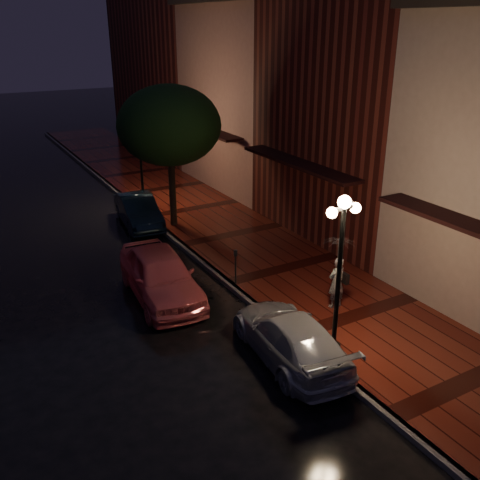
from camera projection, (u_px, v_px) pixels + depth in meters
ground at (229, 286)px, 17.78m from camera, size 120.00×120.00×0.00m
sidewalk at (285, 270)px, 18.79m from camera, size 4.50×60.00×0.15m
curb at (229, 284)px, 17.75m from camera, size 0.25×60.00×0.15m
storefront_mid at (363, 97)px, 20.53m from camera, size 5.00×8.00×11.00m
storefront_far at (255, 99)px, 27.34m from camera, size 5.00×8.00×9.00m
storefront_extra at (176, 74)px, 35.20m from camera, size 5.00×12.00×10.00m
streetlamp_near at (339, 269)px, 12.94m from camera, size 0.96×0.36×4.31m
streetlamp_far at (140, 154)px, 24.21m from camera, size 0.96×0.36×4.31m
street_tree at (170, 128)px, 21.28m from camera, size 4.16×4.16×5.80m
pink_car at (161, 275)px, 16.77m from camera, size 2.24×4.75×1.57m
navy_car at (138, 211)px, 22.90m from camera, size 1.80×4.06×1.30m
silver_car at (290, 337)px, 13.73m from camera, size 2.22×4.51×1.26m
woman_with_umbrella at (338, 262)px, 15.66m from camera, size 0.93×0.95×2.23m
parking_meter at (236, 263)px, 17.37m from camera, size 0.13×0.12×1.19m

